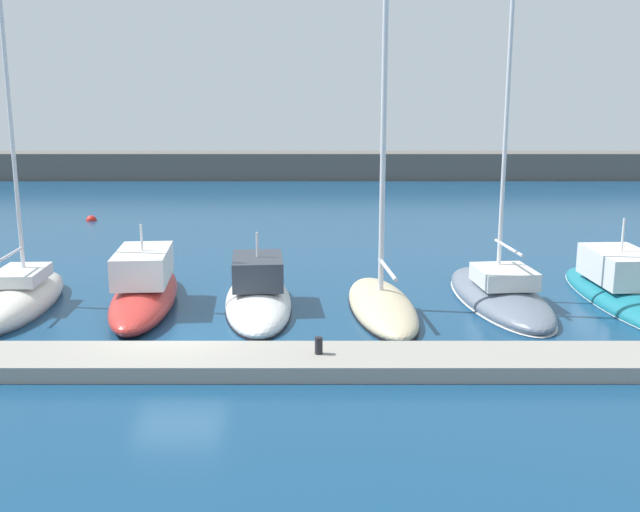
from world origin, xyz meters
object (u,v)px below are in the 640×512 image
Objects in this scene: motorboat_white_fifth at (260,297)px; sailboat_slate_seventh at (501,293)px; mooring_buoy_red at (93,221)px; sailboat_sand_sixth at (383,303)px; motorboat_red_fourth at (146,289)px; motorboat_teal_eighth at (625,292)px; dock_bollard at (320,346)px; sailboat_ivory_third at (23,297)px.

sailboat_slate_seventh is (8.03, 0.55, -0.01)m from motorboat_white_fifth.
sailboat_slate_seventh is 27.84× the size of mooring_buoy_red.
motorboat_red_fourth is at bearing 80.72° from sailboat_sand_sixth.
motorboat_red_fourth is 0.67× the size of sailboat_sand_sixth.
motorboat_red_fourth is 7.74m from sailboat_sand_sixth.
motorboat_red_fourth is 11.75m from sailboat_slate_seventh.
sailboat_slate_seventh is 4.19m from motorboat_teal_eighth.
motorboat_white_fifth is 12.51× the size of mooring_buoy_red.
dock_bollard is at bearing -60.74° from mooring_buoy_red.
dock_bollard is (-2.02, -5.06, 0.35)m from sailboat_sand_sixth.
sailboat_ivory_third is 0.71× the size of sailboat_slate_seventh.
sailboat_sand_sixth is 1.29× the size of motorboat_teal_eighth.
motorboat_red_fourth is 13.28× the size of mooring_buoy_red.
motorboat_red_fourth is at bearing -88.31° from sailboat_ivory_third.
sailboat_ivory_third is 25.93× the size of dock_bollard.
sailboat_slate_seventh reaches higher than motorboat_teal_eighth.
motorboat_red_fourth is 3.71m from motorboat_white_fifth.
dock_bollard is (-10.22, -6.29, 0.32)m from motorboat_teal_eighth.
motorboat_teal_eighth is 15.33× the size of mooring_buoy_red.
motorboat_red_fourth is 8.00m from dock_bollard.
sailboat_slate_seventh reaches higher than motorboat_red_fourth.
mooring_buoy_red is (-18.42, 15.93, -0.32)m from sailboat_slate_seventh.
sailboat_ivory_third is at bearing -80.70° from mooring_buoy_red.
motorboat_teal_eighth reaches higher than dock_bollard.
sailboat_slate_seventh reaches higher than dock_bollard.
mooring_buoy_red is at bearing 7.12° from sailboat_ivory_third.
sailboat_ivory_third is 19.88m from motorboat_teal_eighth.
sailboat_sand_sixth is (4.01, -0.54, -0.05)m from motorboat_white_fifth.
sailboat_ivory_third is 1.50× the size of motorboat_red_fourth.
sailboat_sand_sixth is 4.17m from sailboat_slate_seventh.
sailboat_sand_sixth reaches higher than mooring_buoy_red.
sailboat_slate_seventh is (11.74, 0.54, -0.28)m from motorboat_red_fourth.
mooring_buoy_red is at bearing 17.23° from motorboat_red_fourth.
sailboat_slate_seventh is at bearing -89.23° from sailboat_ivory_third.
motorboat_teal_eighth is (4.18, 0.14, -0.01)m from sailboat_slate_seventh.
dock_bollard is (1.99, -5.60, 0.30)m from motorboat_white_fifth.
mooring_buoy_red is at bearing 52.14° from motorboat_teal_eighth.
motorboat_white_fifth is at bearing 109.58° from dock_bollard.
sailboat_sand_sixth is 25.86× the size of dock_bollard.
sailboat_ivory_third reaches higher than dock_bollard.
motorboat_white_fifth is (7.64, 0.26, -0.07)m from sailboat_ivory_third.
dock_bollard is (5.70, -5.61, 0.03)m from motorboat_red_fourth.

